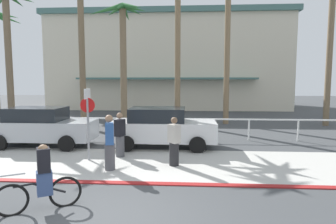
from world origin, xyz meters
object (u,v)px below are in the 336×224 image
pedestrian_0 (174,144)px  pedestrian_2 (120,137)px  car_silver_1 (41,126)px  pedestrian_1 (110,145)px  palm_tree_3 (122,34)px  car_white_2 (162,127)px  stop_sign_bike_lane (88,114)px  palm_tree_6 (333,10)px  palm_tree_2 (81,13)px  palm_tree_4 (178,21)px  cyclist_black_0 (42,180)px  palm_tree_1 (7,27)px  palm_tree_5 (228,18)px

pedestrian_0 → pedestrian_2: pedestrian_2 is taller
pedestrian_0 → car_silver_1: bearing=155.9°
car_silver_1 → pedestrian_1: bearing=-40.3°
palm_tree_3 → car_white_2: palm_tree_3 is taller
car_silver_1 → stop_sign_bike_lane: bearing=-37.4°
car_white_2 → pedestrian_2: (-1.42, -1.69, -0.10)m
palm_tree_6 → car_silver_1: 17.63m
palm_tree_2 → pedestrian_0: palm_tree_2 is taller
palm_tree_2 → pedestrian_0: 11.51m
palm_tree_4 → pedestrian_1: bearing=-99.9°
cyclist_black_0 → car_white_2: bearing=71.8°
pedestrian_0 → pedestrian_1: (-2.01, -0.64, 0.07)m
palm_tree_3 → cyclist_black_0: size_ratio=4.36×
palm_tree_1 → palm_tree_6: bearing=9.6°
pedestrian_2 → pedestrian_0: bearing=-26.6°
car_white_2 → pedestrian_1: (-1.37, -3.36, -0.04)m
palm_tree_5 → car_silver_1: bearing=-140.0°
pedestrian_2 → palm_tree_2: bearing=118.7°
car_silver_1 → pedestrian_1: pedestrian_1 is taller
palm_tree_1 → pedestrian_0: 12.46m
palm_tree_5 → pedestrian_2: 11.85m
palm_tree_1 → pedestrian_0: (9.44, -6.41, -5.01)m
palm_tree_2 → palm_tree_4: 5.85m
palm_tree_1 → car_silver_1: 7.16m
palm_tree_3 → cyclist_black_0: bearing=-87.6°
palm_tree_6 → car_silver_1: (-14.98, -6.93, -6.18)m
car_silver_1 → cyclist_black_0: 6.97m
palm_tree_3 → palm_tree_5: bearing=28.3°
palm_tree_2 → pedestrian_2: 9.87m
pedestrian_0 → pedestrian_2: (-2.06, 1.03, 0.01)m
palm_tree_2 → car_white_2: 9.40m
palm_tree_1 → pedestrian_0: palm_tree_1 is taller
palm_tree_1 → car_white_2: palm_tree_1 is taller
palm_tree_2 → palm_tree_6: 15.05m
stop_sign_bike_lane → palm_tree_2: (-2.76, 7.43, 5.07)m
stop_sign_bike_lane → car_white_2: bearing=42.7°
palm_tree_5 → palm_tree_1: bearing=-164.0°
car_silver_1 → car_white_2: (5.20, 0.11, 0.00)m
palm_tree_6 → palm_tree_2: bearing=-173.8°
palm_tree_3 → car_silver_1: 6.62m
stop_sign_bike_lane → palm_tree_3: bearing=90.8°
palm_tree_5 → pedestrian_1: 13.10m
car_white_2 → stop_sign_bike_lane: bearing=-137.3°
palm_tree_1 → palm_tree_5: size_ratio=0.83×
car_silver_1 → palm_tree_2: bearing=89.8°
stop_sign_bike_lane → cyclist_black_0: (0.34, -4.10, -0.98)m
cyclist_black_0 → pedestrian_0: size_ratio=0.98×
stop_sign_bike_lane → car_white_2: (2.42, 2.24, -0.81)m
palm_tree_1 → car_white_2: bearing=-22.8°
palm_tree_1 → pedestrian_0: size_ratio=4.68×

